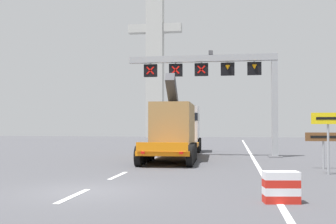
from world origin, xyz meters
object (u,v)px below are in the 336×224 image
overhead_lane_gantry (222,75)px  heavy_haul_truck_orange (177,128)px  crash_barrier_striped (281,187)px  exit_sign_yellow (328,128)px  bridge_pylon_distant (155,47)px  tourist_info_sign_brown (323,141)px

overhead_lane_gantry → heavy_haul_truck_orange: bearing=177.8°
overhead_lane_gantry → crash_barrier_striped: (2.09, -16.35, -5.20)m
exit_sign_yellow → bridge_pylon_distant: bearing=109.5°
heavy_haul_truck_orange → bridge_pylon_distant: 41.80m
overhead_lane_gantry → exit_sign_yellow: bearing=-62.2°
heavy_haul_truck_orange → exit_sign_yellow: size_ratio=5.13×
exit_sign_yellow → tourist_info_sign_brown: size_ratio=1.51×
heavy_haul_truck_orange → crash_barrier_striped: bearing=-72.5°
crash_barrier_striped → bridge_pylon_distant: size_ratio=0.04×
tourist_info_sign_brown → crash_barrier_striped: 9.95m
exit_sign_yellow → tourist_info_sign_brown: 2.51m
overhead_lane_gantry → heavy_haul_truck_orange: overhead_lane_gantry is taller
heavy_haul_truck_orange → bridge_pylon_distant: bridge_pylon_distant is taller
heavy_haul_truck_orange → exit_sign_yellow: 12.44m
exit_sign_yellow → overhead_lane_gantry: bearing=117.8°
crash_barrier_striped → overhead_lane_gantry: bearing=97.3°
overhead_lane_gantry → bridge_pylon_distant: bearing=107.4°
tourist_info_sign_brown → heavy_haul_truck_orange: bearing=139.7°
heavy_haul_truck_orange → tourist_info_sign_brown: 10.96m
crash_barrier_striped → bridge_pylon_distant: (-14.21, 55.14, 14.63)m
crash_barrier_striped → tourist_info_sign_brown: bearing=71.5°
crash_barrier_striped → exit_sign_yellow: bearing=67.9°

